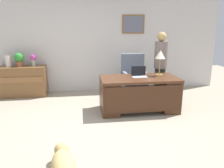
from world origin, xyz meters
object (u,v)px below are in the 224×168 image
(armchair, at_px, (134,78))
(vase_with_flowers, at_px, (33,59))
(laptop, at_px, (139,74))
(potted_plant, at_px, (19,59))
(desk, at_px, (139,93))
(desk_lamp, at_px, (160,56))
(dog_lying, at_px, (63,165))
(person_standing, at_px, (160,66))
(vase_empty, at_px, (8,61))
(credenza, at_px, (23,81))

(armchair, height_order, vase_with_flowers, armchair)
(laptop, xyz_separation_m, potted_plant, (-2.82, 1.40, 0.19))
(desk, distance_m, desk_lamp, 0.94)
(armchair, distance_m, dog_lying, 3.49)
(person_standing, distance_m, desk_lamp, 0.68)
(person_standing, bearing_deg, desk_lamp, -111.75)
(vase_empty, bearing_deg, potted_plant, 0.00)
(person_standing, distance_m, potted_plant, 3.61)
(credenza, relative_size, vase_with_flowers, 3.79)
(armchair, distance_m, potted_plant, 3.01)
(potted_plant, bearing_deg, vase_with_flowers, 0.00)
(credenza, xyz_separation_m, laptop, (2.78, -1.40, 0.40))
(vase_with_flowers, bearing_deg, credenza, -179.76)
(vase_empty, bearing_deg, desk_lamp, -20.39)
(armchair, xyz_separation_m, vase_empty, (-3.21, 0.45, 0.44))
(armchair, bearing_deg, desk, -96.87)
(vase_empty, bearing_deg, armchair, -7.93)
(dog_lying, bearing_deg, potted_plant, 110.53)
(armchair, height_order, potted_plant, potted_plant)
(laptop, xyz_separation_m, vase_empty, (-3.10, 1.40, 0.14))
(person_standing, xyz_separation_m, desk_lamp, (-0.22, -0.56, 0.31))
(potted_plant, bearing_deg, desk, -27.98)
(desk, relative_size, desk_lamp, 2.96)
(laptop, bearing_deg, potted_plant, 153.66)
(desk, height_order, dog_lying, desk)
(desk, relative_size, credenza, 1.37)
(laptop, bearing_deg, desk, -97.18)
(desk_lamp, relative_size, vase_empty, 1.96)
(credenza, distance_m, vase_with_flowers, 0.67)
(dog_lying, height_order, potted_plant, potted_plant)
(armchair, bearing_deg, vase_with_flowers, 170.17)
(desk, height_order, armchair, armchair)
(credenza, bearing_deg, laptop, -26.64)
(dog_lying, xyz_separation_m, vase_with_flowers, (-0.97, 3.52, 0.84))
(laptop, height_order, vase_with_flowers, vase_with_flowers)
(person_standing, bearing_deg, dog_lying, -128.76)
(vase_with_flowers, distance_m, vase_empty, 0.63)
(credenza, height_order, armchair, armchair)
(credenza, relative_size, desk_lamp, 2.15)
(credenza, distance_m, laptop, 3.14)
(armchair, xyz_separation_m, person_standing, (0.59, -0.33, 0.37))
(armchair, height_order, person_standing, person_standing)
(desk, bearing_deg, vase_with_flowers, 148.74)
(desk, relative_size, potted_plant, 4.61)
(dog_lying, relative_size, vase_with_flowers, 2.63)
(armchair, xyz_separation_m, dog_lying, (-1.62, -3.08, -0.34))
(dog_lying, bearing_deg, armchair, 62.26)
(vase_with_flowers, xyz_separation_m, potted_plant, (-0.35, 0.00, 0.00))
(dog_lying, bearing_deg, vase_empty, 114.38)
(credenza, relative_size, vase_empty, 4.23)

